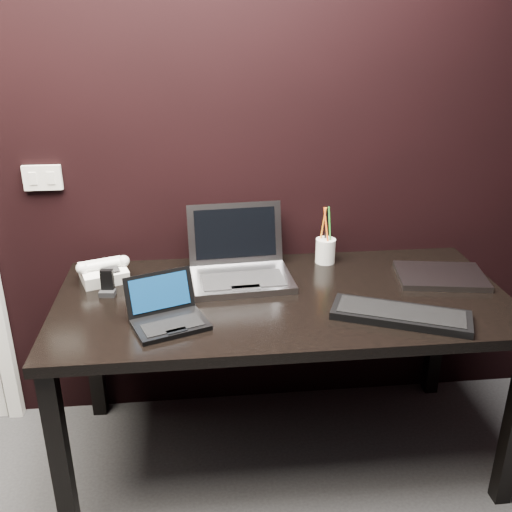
{
  "coord_description": "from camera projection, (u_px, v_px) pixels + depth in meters",
  "views": [
    {
      "loc": [
        -0.01,
        -0.51,
        1.71
      ],
      "look_at": [
        0.19,
        1.35,
        0.93
      ],
      "focal_mm": 40.0,
      "sensor_mm": 36.0,
      "label": 1
    }
  ],
  "objects": [
    {
      "name": "wall_back",
      "position": [
        197.0,
        129.0,
        2.27
      ],
      "size": [
        4.0,
        0.0,
        4.0
      ],
      "primitive_type": "plane",
      "rotation": [
        1.57,
        0.0,
        0.0
      ],
      "color": "black",
      "rests_on": "ground"
    },
    {
      "name": "wall_switch",
      "position": [
        42.0,
        178.0,
        2.27
      ],
      "size": [
        0.15,
        0.02,
        0.1
      ],
      "color": "silver",
      "rests_on": "wall_back"
    },
    {
      "name": "desk",
      "position": [
        283.0,
        314.0,
        2.18
      ],
      "size": [
        1.7,
        0.8,
        0.74
      ],
      "color": "black",
      "rests_on": "ground"
    },
    {
      "name": "netbook",
      "position": [
        167.0,
        315.0,
        1.94
      ],
      "size": [
        0.3,
        0.29,
        0.15
      ],
      "color": "black",
      "rests_on": "desk"
    },
    {
      "name": "silver_laptop",
      "position": [
        240.0,
        266.0,
        2.28
      ],
      "size": [
        0.41,
        0.38,
        0.27
      ],
      "color": "#97979C",
      "rests_on": "desk"
    },
    {
      "name": "ext_keyboard",
      "position": [
        401.0,
        315.0,
        1.98
      ],
      "size": [
        0.5,
        0.33,
        0.03
      ],
      "color": "black",
      "rests_on": "desk"
    },
    {
      "name": "closed_laptop",
      "position": [
        441.0,
        276.0,
        2.29
      ],
      "size": [
        0.38,
        0.3,
        0.02
      ],
      "color": "gray",
      "rests_on": "desk"
    },
    {
      "name": "desk_phone",
      "position": [
        104.0,
        272.0,
        2.26
      ],
      "size": [
        0.22,
        0.21,
        0.1
      ],
      "color": "white",
      "rests_on": "desk"
    },
    {
      "name": "mobile_phone",
      "position": [
        107.0,
        286.0,
        2.15
      ],
      "size": [
        0.06,
        0.05,
        0.1
      ],
      "color": "black",
      "rests_on": "desk"
    },
    {
      "name": "pen_cup",
      "position": [
        325.0,
        250.0,
        2.42
      ],
      "size": [
        0.1,
        0.1,
        0.25
      ],
      "color": "white",
      "rests_on": "desk"
    }
  ]
}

